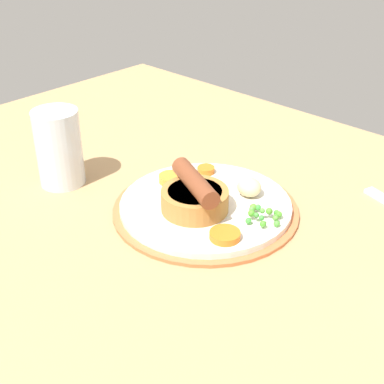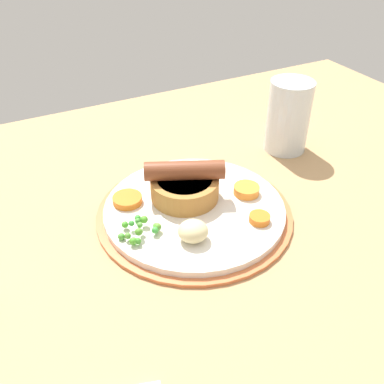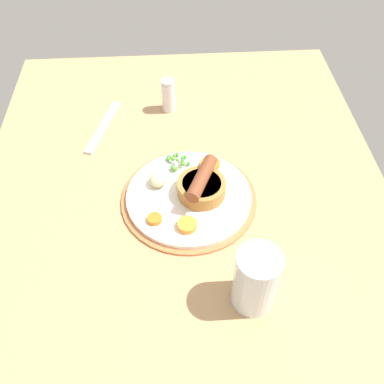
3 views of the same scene
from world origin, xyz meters
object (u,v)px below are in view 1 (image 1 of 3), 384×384
object	(u,v)px
carrot_slice_3	(225,235)
carrot_slice_0	(206,170)
dinner_plate	(206,207)
drinking_glass	(59,148)
sausage_pudding	(195,196)
carrot_slice_1	(172,178)
pea_pile	(263,214)
potato_chunk_0	(249,187)

from	to	relation	value
carrot_slice_3	carrot_slice_0	bearing A→B (deg)	139.73
dinner_plate	drinking_glass	world-z (taller)	drinking_glass
dinner_plate	sausage_pudding	xyz separation A→B (cm)	(0.20, -2.40, 2.92)
carrot_slice_1	pea_pile	bearing A→B (deg)	3.16
dinner_plate	carrot_slice_1	xyz separation A→B (cm)	(-7.58, 1.07, 1.40)
carrot_slice_0	carrot_slice_1	world-z (taller)	carrot_slice_1
pea_pile	carrot_slice_1	size ratio (longest dim) A/B	1.51
potato_chunk_0	carrot_slice_0	bearing A→B (deg)	174.59
drinking_glass	sausage_pudding	bearing A→B (deg)	16.38
sausage_pudding	carrot_slice_0	distance (cm)	10.82
pea_pile	drinking_glass	xyz separation A→B (cm)	(-29.65, -10.66, 3.55)
carrot_slice_1	carrot_slice_3	size ratio (longest dim) A/B	0.90
dinner_plate	pea_pile	xyz separation A→B (cm)	(8.37, 1.95, 1.64)
dinner_plate	carrot_slice_1	bearing A→B (deg)	171.98
pea_pile	drinking_glass	bearing A→B (deg)	-160.22
dinner_plate	potato_chunk_0	bearing A→B (deg)	61.06
carrot_slice_1	dinner_plate	bearing A→B (deg)	-8.02
potato_chunk_0	drinking_glass	world-z (taller)	drinking_glass
pea_pile	carrot_slice_0	world-z (taller)	pea_pile
carrot_slice_0	carrot_slice_1	xyz separation A→B (cm)	(-1.80, -5.41, 0.11)
sausage_pudding	carrot_slice_3	distance (cm)	7.83
carrot_slice_3	drinking_glass	size ratio (longest dim) A/B	0.34
pea_pile	carrot_slice_1	distance (cm)	15.97
sausage_pudding	potato_chunk_0	world-z (taller)	sausage_pudding
dinner_plate	carrot_slice_3	distance (cm)	8.96
sausage_pudding	pea_pile	distance (cm)	9.34
dinner_plate	potato_chunk_0	world-z (taller)	potato_chunk_0
pea_pile	carrot_slice_3	size ratio (longest dim) A/B	1.36
drinking_glass	carrot_slice_3	bearing A→B (deg)	7.83
sausage_pudding	pea_pile	bearing A→B (deg)	-127.64
pea_pile	carrot_slice_3	xyz separation A→B (cm)	(-0.88, -6.70, -0.35)
sausage_pudding	drinking_glass	distance (cm)	22.51
carrot_slice_3	dinner_plate	bearing A→B (deg)	147.57
carrot_slice_1	drinking_glass	world-z (taller)	drinking_glass
pea_pile	drinking_glass	size ratio (longest dim) A/B	0.46
dinner_plate	sausage_pudding	world-z (taller)	sausage_pudding
potato_chunk_0	carrot_slice_1	distance (cm)	11.65
potato_chunk_0	carrot_slice_1	world-z (taller)	potato_chunk_0
sausage_pudding	carrot_slice_0	world-z (taller)	sausage_pudding
dinner_plate	potato_chunk_0	size ratio (longest dim) A/B	7.10
sausage_pudding	carrot_slice_3	size ratio (longest dim) A/B	2.70
carrot_slice_3	drinking_glass	distance (cm)	29.31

